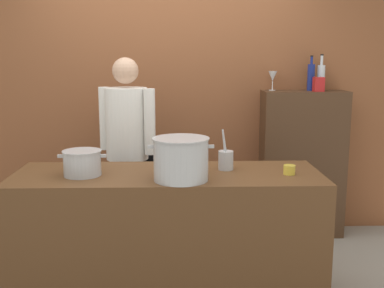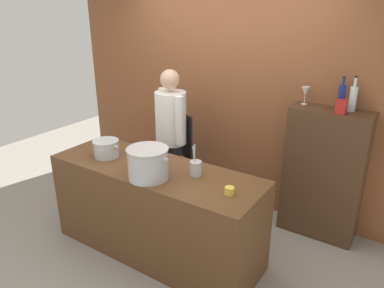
{
  "view_description": "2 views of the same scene",
  "coord_description": "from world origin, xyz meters",
  "px_view_note": "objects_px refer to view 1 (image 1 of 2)",
  "views": [
    {
      "loc": [
        0.08,
        -3.07,
        1.67
      ],
      "look_at": [
        0.17,
        0.36,
        1.03
      ],
      "focal_mm": 44.07,
      "sensor_mm": 36.0,
      "label": 1
    },
    {
      "loc": [
        1.94,
        -2.31,
        2.29
      ],
      "look_at": [
        0.23,
        0.28,
        1.09
      ],
      "focal_mm": 33.91,
      "sensor_mm": 36.0,
      "label": 2
    }
  ],
  "objects_px": {
    "wine_glass_wide": "(273,77)",
    "chef": "(128,144)",
    "utensil_crock": "(226,160)",
    "stockpot_small": "(82,163)",
    "spice_tin_red": "(319,84)",
    "wine_bottle_clear": "(321,77)",
    "butter_jar": "(289,170)",
    "stockpot_large": "(181,159)",
    "wine_bottle_cobalt": "(311,77)"
  },
  "relations": [
    {
      "from": "butter_jar",
      "to": "chef",
      "type": "bearing_deg",
      "value": 145.41
    },
    {
      "from": "stockpot_small",
      "to": "wine_glass_wide",
      "type": "relative_size",
      "value": 1.78
    },
    {
      "from": "butter_jar",
      "to": "wine_glass_wide",
      "type": "height_order",
      "value": "wine_glass_wide"
    },
    {
      "from": "stockpot_large",
      "to": "wine_glass_wide",
      "type": "bearing_deg",
      "value": 59.35
    },
    {
      "from": "utensil_crock",
      "to": "butter_jar",
      "type": "bearing_deg",
      "value": -19.48
    },
    {
      "from": "wine_glass_wide",
      "to": "chef",
      "type": "bearing_deg",
      "value": -158.1
    },
    {
      "from": "wine_bottle_clear",
      "to": "wine_glass_wide",
      "type": "relative_size",
      "value": 1.85
    },
    {
      "from": "chef",
      "to": "stockpot_small",
      "type": "xyz_separation_m",
      "value": [
        -0.21,
        -0.78,
        0.02
      ]
    },
    {
      "from": "butter_jar",
      "to": "spice_tin_red",
      "type": "height_order",
      "value": "spice_tin_red"
    },
    {
      "from": "stockpot_large",
      "to": "wine_glass_wide",
      "type": "xyz_separation_m",
      "value": [
        0.85,
        1.43,
        0.45
      ]
    },
    {
      "from": "utensil_crock",
      "to": "wine_glass_wide",
      "type": "xyz_separation_m",
      "value": [
        0.54,
        1.16,
        0.51
      ]
    },
    {
      "from": "stockpot_small",
      "to": "utensil_crock",
      "type": "bearing_deg",
      "value": 7.84
    },
    {
      "from": "wine_bottle_cobalt",
      "to": "stockpot_large",
      "type": "bearing_deg",
      "value": -130.34
    },
    {
      "from": "utensil_crock",
      "to": "stockpot_small",
      "type": "bearing_deg",
      "value": -172.16
    },
    {
      "from": "stockpot_small",
      "to": "utensil_crock",
      "type": "xyz_separation_m",
      "value": [
        0.95,
        0.13,
        -0.01
      ]
    },
    {
      "from": "stockpot_small",
      "to": "spice_tin_red",
      "type": "bearing_deg",
      "value": 31.43
    },
    {
      "from": "stockpot_large",
      "to": "wine_bottle_clear",
      "type": "xyz_separation_m",
      "value": [
        1.29,
        1.42,
        0.45
      ]
    },
    {
      "from": "stockpot_small",
      "to": "spice_tin_red",
      "type": "relative_size",
      "value": 2.47
    },
    {
      "from": "wine_glass_wide",
      "to": "stockpot_small",
      "type": "bearing_deg",
      "value": -139.07
    },
    {
      "from": "chef",
      "to": "utensil_crock",
      "type": "height_order",
      "value": "chef"
    },
    {
      "from": "butter_jar",
      "to": "wine_glass_wide",
      "type": "relative_size",
      "value": 0.44
    },
    {
      "from": "stockpot_small",
      "to": "wine_glass_wide",
      "type": "bearing_deg",
      "value": 40.93
    },
    {
      "from": "stockpot_small",
      "to": "butter_jar",
      "type": "height_order",
      "value": "stockpot_small"
    },
    {
      "from": "stockpot_small",
      "to": "wine_bottle_clear",
      "type": "relative_size",
      "value": 0.96
    },
    {
      "from": "spice_tin_red",
      "to": "stockpot_large",
      "type": "bearing_deg",
      "value": -133.81
    },
    {
      "from": "stockpot_small",
      "to": "butter_jar",
      "type": "distance_m",
      "value": 1.36
    },
    {
      "from": "chef",
      "to": "stockpot_small",
      "type": "bearing_deg",
      "value": 103.72
    },
    {
      "from": "butter_jar",
      "to": "spice_tin_red",
      "type": "xyz_separation_m",
      "value": [
        0.51,
        1.16,
        0.49
      ]
    },
    {
      "from": "wine_glass_wide",
      "to": "spice_tin_red",
      "type": "height_order",
      "value": "wine_glass_wide"
    },
    {
      "from": "butter_jar",
      "to": "stockpot_small",
      "type": "bearing_deg",
      "value": 179.45
    },
    {
      "from": "stockpot_large",
      "to": "butter_jar",
      "type": "bearing_deg",
      "value": 9.75
    },
    {
      "from": "utensil_crock",
      "to": "wine_glass_wide",
      "type": "distance_m",
      "value": 1.38
    },
    {
      "from": "chef",
      "to": "stockpot_small",
      "type": "relative_size",
      "value": 5.27
    },
    {
      "from": "chef",
      "to": "utensil_crock",
      "type": "distance_m",
      "value": 0.98
    },
    {
      "from": "chef",
      "to": "stockpot_large",
      "type": "relative_size",
      "value": 3.99
    },
    {
      "from": "chef",
      "to": "wine_bottle_clear",
      "type": "relative_size",
      "value": 5.08
    },
    {
      "from": "stockpot_large",
      "to": "wine_glass_wide",
      "type": "distance_m",
      "value": 1.72
    },
    {
      "from": "stockpot_large",
      "to": "utensil_crock",
      "type": "relative_size",
      "value": 1.49
    },
    {
      "from": "stockpot_small",
      "to": "spice_tin_red",
      "type": "distance_m",
      "value": 2.24
    },
    {
      "from": "stockpot_small",
      "to": "wine_bottle_cobalt",
      "type": "height_order",
      "value": "wine_bottle_cobalt"
    },
    {
      "from": "chef",
      "to": "utensil_crock",
      "type": "relative_size",
      "value": 5.93
    },
    {
      "from": "wine_bottle_cobalt",
      "to": "spice_tin_red",
      "type": "bearing_deg",
      "value": -73.5
    },
    {
      "from": "utensil_crock",
      "to": "wine_bottle_cobalt",
      "type": "height_order",
      "value": "wine_bottle_cobalt"
    },
    {
      "from": "wine_glass_wide",
      "to": "spice_tin_red",
      "type": "xyz_separation_m",
      "value": [
        0.38,
        -0.15,
        -0.06
      ]
    },
    {
      "from": "spice_tin_red",
      "to": "wine_bottle_clear",
      "type": "bearing_deg",
      "value": 66.92
    },
    {
      "from": "wine_bottle_clear",
      "to": "spice_tin_red",
      "type": "xyz_separation_m",
      "value": [
        -0.06,
        -0.14,
        -0.06
      ]
    },
    {
      "from": "chef",
      "to": "butter_jar",
      "type": "bearing_deg",
      "value": 174.37
    },
    {
      "from": "wine_bottle_cobalt",
      "to": "wine_glass_wide",
      "type": "relative_size",
      "value": 1.79
    },
    {
      "from": "stockpot_large",
      "to": "stockpot_small",
      "type": "height_order",
      "value": "stockpot_large"
    },
    {
      "from": "stockpot_small",
      "to": "butter_jar",
      "type": "relative_size",
      "value": 4.05
    }
  ]
}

